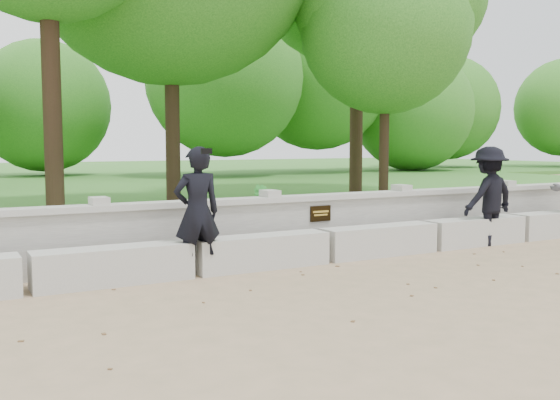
# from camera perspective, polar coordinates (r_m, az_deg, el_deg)

# --- Properties ---
(ground) EXTENTS (80.00, 80.00, 0.00)m
(ground) POSITION_cam_1_polar(r_m,az_deg,el_deg) (7.54, 11.94, -7.87)
(ground) COLOR #A28363
(ground) RESTS_ON ground
(lawn) EXTENTS (40.00, 22.00, 0.25)m
(lawn) POSITION_cam_1_polar(r_m,az_deg,el_deg) (20.19, -14.97, 0.57)
(lawn) COLOR #377124
(lawn) RESTS_ON ground
(concrete_bench) EXTENTS (11.90, 0.45, 0.45)m
(concrete_bench) POSITION_cam_1_polar(r_m,az_deg,el_deg) (8.99, 4.02, -4.20)
(concrete_bench) COLOR beige
(concrete_bench) RESTS_ON ground
(parapet_wall) EXTENTS (12.50, 0.35, 0.90)m
(parapet_wall) POSITION_cam_1_polar(r_m,az_deg,el_deg) (9.54, 1.74, -2.19)
(parapet_wall) COLOR #B7B5AD
(parapet_wall) RESTS_ON ground
(man_main) EXTENTS (0.61, 0.55, 1.65)m
(man_main) POSITION_cam_1_polar(r_m,az_deg,el_deg) (7.92, -7.58, -1.10)
(man_main) COLOR black
(man_main) RESTS_ON ground
(visitor_mid) EXTENTS (1.10, 0.69, 1.64)m
(visitor_mid) POSITION_cam_1_polar(r_m,az_deg,el_deg) (10.90, 18.54, 0.35)
(visitor_mid) COLOR black
(visitor_mid) RESTS_ON ground
(tree_near_right) EXTENTS (3.77, 3.77, 6.14)m
(tree_near_right) POSITION_cam_1_polar(r_m,az_deg,el_deg) (14.41, 9.66, 16.34)
(tree_near_right) COLOR #382619
(tree_near_right) RESTS_ON lawn
(shrub_a) EXTENTS (0.43, 0.40, 0.67)m
(shrub_a) POSITION_cam_1_polar(r_m,az_deg,el_deg) (9.16, -15.21, -1.90)
(shrub_a) COLOR #2B802D
(shrub_a) RESTS_ON lawn
(shrub_b) EXTENTS (0.46, 0.44, 0.65)m
(shrub_b) POSITION_cam_1_polar(r_m,az_deg,el_deg) (12.01, -1.56, -0.13)
(shrub_b) COLOR #2B802D
(shrub_b) RESTS_ON lawn
(shrub_c) EXTENTS (0.54, 0.48, 0.55)m
(shrub_c) POSITION_cam_1_polar(r_m,az_deg,el_deg) (13.35, 19.39, -0.11)
(shrub_c) COLOR #2B802D
(shrub_c) RESTS_ON lawn
(shrub_d) EXTENTS (0.32, 0.35, 0.58)m
(shrub_d) POSITION_cam_1_polar(r_m,az_deg,el_deg) (11.81, -1.66, -0.39)
(shrub_d) COLOR #2B802D
(shrub_d) RESTS_ON lawn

